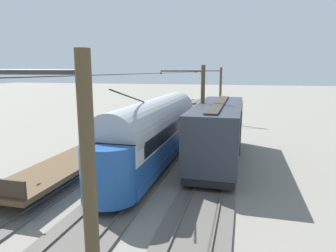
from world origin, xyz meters
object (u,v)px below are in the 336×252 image
object	(u,v)px
flatcar_adjacent	(72,161)
catenary_pole_mid_near	(201,111)
boxcar_far_siding	(218,130)
vintage_streetcar	(155,130)
catenary_pole_mid_far	(86,216)
track_end_bumper	(229,119)
catenary_pole_foreground	(219,94)

from	to	relation	value
flatcar_adjacent	catenary_pole_mid_near	world-z (taller)	catenary_pole_mid_near
flatcar_adjacent	boxcar_far_siding	world-z (taller)	boxcar_far_siding
vintage_streetcar	boxcar_far_siding	distance (m)	4.28
boxcar_far_siding	catenary_pole_mid_far	world-z (taller)	catenary_pole_mid_far
flatcar_adjacent	boxcar_far_siding	size ratio (longest dim) A/B	1.00
vintage_streetcar	flatcar_adjacent	distance (m)	5.61
vintage_streetcar	catenary_pole_mid_near	size ratio (longest dim) A/B	2.56
catenary_pole_mid_near	boxcar_far_siding	bearing A→B (deg)	173.41
catenary_pole_mid_far	catenary_pole_mid_near	bearing A→B (deg)	-90.00
catenary_pole_mid_near	track_end_bumper	world-z (taller)	catenary_pole_mid_near
flatcar_adjacent	catenary_pole_mid_near	size ratio (longest dim) A/B	1.80
vintage_streetcar	track_end_bumper	bearing A→B (deg)	-103.23
boxcar_far_siding	catenary_pole_foreground	bearing A→B (deg)	-85.47
flatcar_adjacent	track_end_bumper	xyz separation A→B (m)	(-8.12, -20.89, -0.46)
catenary_pole_mid_near	track_end_bumper	xyz separation A→B (m)	(-1.22, -15.80, -3.02)
boxcar_far_siding	catenary_pole_mid_far	size ratio (longest dim) A/B	1.80
catenary_pole_mid_far	track_end_bumper	xyz separation A→B (m)	(-1.22, -31.15, -3.02)
catenary_pole_foreground	vintage_streetcar	bearing A→B (deg)	80.44
vintage_streetcar	flatcar_adjacent	xyz separation A→B (m)	(4.06, 3.62, -1.40)
vintage_streetcar	flatcar_adjacent	size ratio (longest dim) A/B	1.42
vintage_streetcar	catenary_pole_mid_near	world-z (taller)	catenary_pole_mid_near
flatcar_adjacent	catenary_pole_mid_near	bearing A→B (deg)	-143.55
flatcar_adjacent	catenary_pole_mid_far	distance (m)	12.62
boxcar_far_siding	track_end_bumper	bearing A→B (deg)	-89.99
catenary_pole_mid_near	flatcar_adjacent	bearing A→B (deg)	36.45
flatcar_adjacent	catenary_pole_mid_far	world-z (taller)	catenary_pole_mid_far
flatcar_adjacent	catenary_pole_mid_far	size ratio (longest dim) A/B	1.80
flatcar_adjacent	catenary_pole_mid_far	xyz separation A→B (m)	(-6.90, 10.26, 2.56)
catenary_pole_mid_near	catenary_pole_mid_far	bearing A→B (deg)	90.00
catenary_pole_mid_near	catenary_pole_mid_far	distance (m)	15.35
flatcar_adjacent	catenary_pole_mid_far	bearing A→B (deg)	123.91
boxcar_far_siding	catenary_pole_mid_near	world-z (taller)	catenary_pole_mid_near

